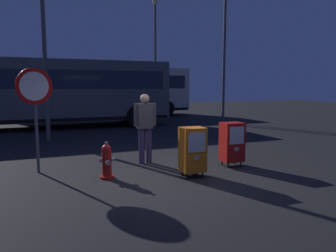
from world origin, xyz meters
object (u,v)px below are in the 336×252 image
(newspaper_box_secondary, at_px, (232,142))
(street_light_far_left, at_px, (155,50))
(stop_sign, at_px, (35,98))
(pedestrian, at_px, (145,124))
(newspaper_box_primary, at_px, (193,149))
(street_light_near_right, at_px, (224,43))
(fire_hydrant, at_px, (107,161))
(bus_near, at_px, (50,90))
(bus_far, at_px, (103,89))

(newspaper_box_secondary, height_order, street_light_far_left, street_light_far_left)
(newspaper_box_secondary, bearing_deg, stop_sign, 168.29)
(pedestrian, xyz_separation_m, street_light_far_left, (3.71, 11.01, 3.07))
(newspaper_box_primary, relative_size, street_light_near_right, 0.15)
(stop_sign, bearing_deg, newspaper_box_primary, -24.81)
(newspaper_box_secondary, distance_m, stop_sign, 4.43)
(stop_sign, relative_size, street_light_far_left, 0.32)
(newspaper_box_primary, distance_m, street_light_far_left, 13.30)
(newspaper_box_secondary, bearing_deg, street_light_near_right, 61.85)
(fire_hydrant, xyz_separation_m, newspaper_box_primary, (1.67, -0.47, 0.22))
(newspaper_box_primary, bearing_deg, street_light_far_left, 75.98)
(stop_sign, height_order, street_light_far_left, street_light_far_left)
(stop_sign, xyz_separation_m, street_light_far_left, (6.11, 11.08, 2.42))
(bus_near, xyz_separation_m, street_light_near_right, (8.30, -0.87, 2.33))
(fire_hydrant, distance_m, newspaper_box_secondary, 2.91)
(newspaper_box_primary, relative_size, newspaper_box_secondary, 1.00)
(newspaper_box_primary, bearing_deg, bus_far, 89.05)
(fire_hydrant, relative_size, stop_sign, 0.33)
(newspaper_box_primary, xyz_separation_m, pedestrian, (-0.60, 1.45, 0.38))
(pedestrian, xyz_separation_m, bus_near, (-2.20, 7.93, 0.76))
(stop_sign, xyz_separation_m, bus_near, (0.20, 7.99, 0.11))
(fire_hydrant, xyz_separation_m, stop_sign, (-1.32, 0.91, 1.25))
(newspaper_box_secondary, xyz_separation_m, bus_far, (-0.99, 13.47, 1.14))
(pedestrian, bearing_deg, newspaper_box_secondary, -27.18)
(fire_hydrant, distance_m, pedestrian, 1.57)
(pedestrian, height_order, bus_near, bus_near)
(bus_near, height_order, bus_far, same)
(bus_far, distance_m, street_light_near_right, 7.95)
(street_light_near_right, xyz_separation_m, street_light_far_left, (-2.39, 3.96, -0.02))
(fire_hydrant, height_order, pedestrian, pedestrian)
(newspaper_box_primary, distance_m, street_light_near_right, 10.71)
(street_light_far_left, bearing_deg, bus_near, -152.40)
(street_light_far_left, bearing_deg, pedestrian, -108.62)
(bus_near, bearing_deg, stop_sign, -93.22)
(bus_near, bearing_deg, bus_far, 54.92)
(fire_hydrant, relative_size, street_light_near_right, 0.11)
(stop_sign, bearing_deg, fire_hydrant, -34.63)
(bus_near, distance_m, bus_far, 5.52)
(newspaper_box_secondary, relative_size, stop_sign, 0.46)
(newspaper_box_secondary, xyz_separation_m, pedestrian, (-1.82, 0.94, 0.38))
(street_light_near_right, bearing_deg, street_light_far_left, 121.13)
(street_light_near_right, bearing_deg, bus_far, 133.88)
(fire_hydrant, xyz_separation_m, street_light_far_left, (4.78, 11.99, 3.67))
(newspaper_box_secondary, relative_size, bus_near, 0.10)
(newspaper_box_secondary, bearing_deg, pedestrian, 152.82)
(fire_hydrant, distance_m, bus_far, 13.71)
(stop_sign, distance_m, street_light_near_right, 11.35)
(fire_hydrant, bearing_deg, bus_far, 81.98)
(bus_near, bearing_deg, newspaper_box_primary, -75.18)
(street_light_near_right, bearing_deg, stop_sign, -140.05)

